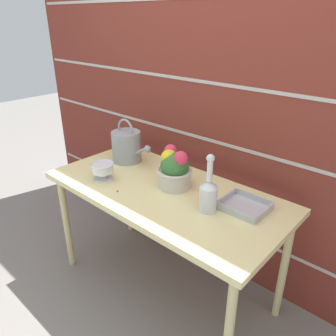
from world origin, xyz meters
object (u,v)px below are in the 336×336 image
at_px(crystal_pedestal_bowl, 103,169).
at_px(wire_tray, 244,207).
at_px(watering_can, 127,146).
at_px(glass_decanter, 208,193).
at_px(flower_planter, 174,169).

bearing_deg(crystal_pedestal_bowl, wire_tray, 19.09).
height_order(watering_can, wire_tray, watering_can).
relative_size(crystal_pedestal_bowl, glass_decanter, 0.45).
height_order(crystal_pedestal_bowl, glass_decanter, glass_decanter).
relative_size(crystal_pedestal_bowl, wire_tray, 0.61).
height_order(flower_planter, wire_tray, flower_planter).
bearing_deg(wire_tray, glass_decanter, -132.50).
relative_size(glass_decanter, wire_tray, 1.34).
distance_m(crystal_pedestal_bowl, wire_tray, 0.85).
distance_m(glass_decanter, wire_tray, 0.21).
xyz_separation_m(flower_planter, wire_tray, (0.43, 0.06, -0.10)).
relative_size(crystal_pedestal_bowl, flower_planter, 0.59).
relative_size(flower_planter, glass_decanter, 0.77).
bearing_deg(glass_decanter, wire_tray, 47.50).
bearing_deg(glass_decanter, flower_planter, 164.15).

